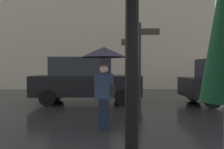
# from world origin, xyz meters

# --- Properties ---
(pedestrian_with_umbrella) EXTENTS (1.10, 1.10, 1.99)m
(pedestrian_with_umbrella) POSITION_xyz_m (0.05, 2.84, 1.62)
(pedestrian_with_umbrella) COLOR black
(pedestrian_with_umbrella) RESTS_ON ground
(parked_car_left) EXTENTS (4.52, 1.83, 1.93)m
(parked_car_left) POSITION_xyz_m (-0.80, 6.96, 0.98)
(parked_car_left) COLOR black
(parked_car_left) RESTS_ON ground
(street_signpost) EXTENTS (1.08, 0.08, 2.76)m
(street_signpost) POSITION_xyz_m (1.05, 3.77, 1.68)
(street_signpost) COLOR black
(street_signpost) RESTS_ON ground
(building_block) EXTENTS (15.31, 3.03, 12.15)m
(building_block) POSITION_xyz_m (0.00, 14.26, 6.08)
(building_block) COLOR #B2A893
(building_block) RESTS_ON ground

